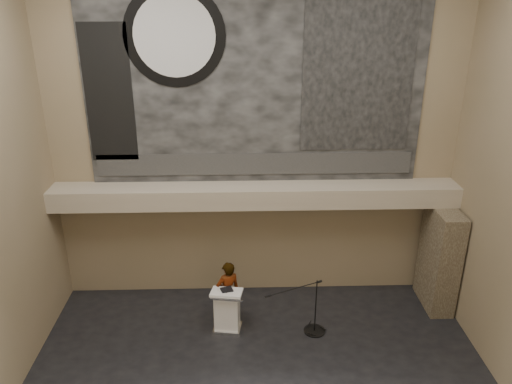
{
  "coord_description": "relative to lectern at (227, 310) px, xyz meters",
  "views": [
    {
      "loc": [
        -0.33,
        -7.72,
        7.75
      ],
      "look_at": [
        0.0,
        3.2,
        3.2
      ],
      "focal_mm": 35.0,
      "sensor_mm": 36.0,
      "label": 1
    }
  ],
  "objects": [
    {
      "name": "banner_text_strip",
      "position": [
        0.72,
        1.72,
        3.1
      ],
      "size": [
        7.76,
        0.02,
        0.55
      ],
      "primitive_type": "cube",
      "color": "#2A2A2A",
      "rests_on": "banner"
    },
    {
      "name": "banner_building_print",
      "position": [
        3.12,
        1.72,
        5.25
      ],
      "size": [
        2.6,
        0.02,
        3.6
      ],
      "primitive_type": "cube",
      "color": "black",
      "rests_on": "banner"
    },
    {
      "name": "papers",
      "position": [
        -0.11,
        0.0,
        0.55
      ],
      "size": [
        0.25,
        0.33,
        0.0
      ],
      "primitive_type": "cube",
      "rotation": [
        0.0,
        0.0,
        0.09
      ],
      "color": "silver",
      "rests_on": "lectern"
    },
    {
      "name": "banner_clock_rim",
      "position": [
        -1.08,
        1.72,
        6.15
      ],
      "size": [
        2.3,
        0.02,
        2.3
      ],
      "primitive_type": "cylinder",
      "rotation": [
        1.57,
        0.0,
        0.0
      ],
      "color": "black",
      "rests_on": "banner"
    },
    {
      "name": "sprinkler_right",
      "position": [
        2.62,
        1.34,
        2.12
      ],
      "size": [
        0.04,
        0.04,
        0.06
      ],
      "primitive_type": "cylinder",
      "color": "#B2893D",
      "rests_on": "soffit"
    },
    {
      "name": "wall_back",
      "position": [
        0.72,
        1.79,
        3.7
      ],
      "size": [
        10.0,
        0.02,
        8.5
      ],
      "primitive_type": "cube",
      "color": "#7F6F50",
      "rests_on": "floor"
    },
    {
      "name": "banner_brick_print",
      "position": [
        -2.68,
        1.72,
        4.85
      ],
      "size": [
        1.1,
        0.02,
        3.2
      ],
      "primitive_type": "cube",
      "color": "black",
      "rests_on": "banner"
    },
    {
      "name": "banner_clock_face",
      "position": [
        -1.08,
        1.7,
        6.15
      ],
      "size": [
        1.84,
        0.02,
        1.84
      ],
      "primitive_type": "cylinder",
      "rotation": [
        1.57,
        0.0,
        0.0
      ],
      "color": "silver",
      "rests_on": "banner"
    },
    {
      "name": "sprinkler_left",
      "position": [
        -0.88,
        1.34,
        2.12
      ],
      "size": [
        0.04,
        0.04,
        0.06
      ],
      "primitive_type": "cylinder",
      "color": "#B2893D",
      "rests_on": "soffit"
    },
    {
      "name": "stone_pier",
      "position": [
        5.37,
        0.94,
        0.8
      ],
      "size": [
        0.6,
        1.4,
        2.7
      ],
      "primitive_type": "cube",
      "color": "#453A2B",
      "rests_on": "floor"
    },
    {
      "name": "lectern",
      "position": [
        0.0,
        0.0,
        0.0
      ],
      "size": [
        0.8,
        0.62,
        1.14
      ],
      "rotation": [
        0.0,
        0.0,
        -0.15
      ],
      "color": "silver",
      "rests_on": "floor"
    },
    {
      "name": "banner",
      "position": [
        0.72,
        1.76,
        5.15
      ],
      "size": [
        8.0,
        0.05,
        5.0
      ],
      "primitive_type": "cube",
      "color": "black",
      "rests_on": "wall_back"
    },
    {
      "name": "soffit",
      "position": [
        0.72,
        1.39,
        2.4
      ],
      "size": [
        10.0,
        0.8,
        0.5
      ],
      "primitive_type": "cube",
      "color": "#9F917B",
      "rests_on": "wall_back"
    },
    {
      "name": "mic_stand",
      "position": [
        2.06,
        -0.16,
        -0.33
      ],
      "size": [
        1.5,
        0.82,
        1.43
      ],
      "rotation": [
        0.0,
        0.0,
        0.42
      ],
      "color": "black",
      "rests_on": "floor"
    },
    {
      "name": "speaker_person",
      "position": [
        0.02,
        0.36,
        0.27
      ],
      "size": [
        0.71,
        0.6,
        1.65
      ],
      "primitive_type": "imported",
      "rotation": [
        0.0,
        0.0,
        3.55
      ],
      "color": "white",
      "rests_on": "floor"
    },
    {
      "name": "binder",
      "position": [
        0.0,
        0.02,
        0.56
      ],
      "size": [
        0.33,
        0.29,
        0.04
      ],
      "primitive_type": "cube",
      "rotation": [
        0.0,
        0.0,
        0.31
      ],
      "color": "black",
      "rests_on": "lectern"
    },
    {
      "name": "wall_front",
      "position": [
        0.72,
        -6.21,
        3.7
      ],
      "size": [
        10.0,
        0.02,
        8.5
      ],
      "primitive_type": "cube",
      "color": "#7F6F50",
      "rests_on": "floor"
    }
  ]
}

